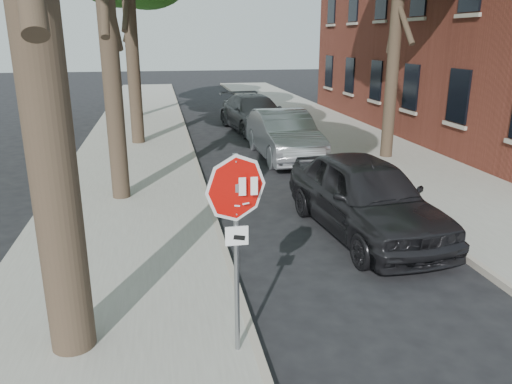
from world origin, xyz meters
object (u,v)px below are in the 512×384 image
at_px(stop_sign, 236,218).
at_px(car_c, 254,113).
at_px(car_b, 284,135).
at_px(car_a, 365,196).

height_order(stop_sign, car_c, stop_sign).
bearing_deg(car_b, stop_sign, -108.15).
relative_size(car_b, car_c, 0.92).
bearing_deg(stop_sign, car_b, 73.12).
height_order(car_a, car_c, car_a).
height_order(car_a, car_b, car_a).
relative_size(stop_sign, car_a, 0.54).
xyz_separation_m(stop_sign, car_c, (3.30, 16.32, -1.17)).
relative_size(car_a, car_c, 0.91).
relative_size(stop_sign, car_c, 0.49).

